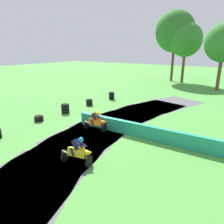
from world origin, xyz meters
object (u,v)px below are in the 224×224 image
(motorcycle_lead_orange, at_px, (96,121))
(tire_stack_mid_b, at_px, (65,109))
(tire_stack_far, at_px, (39,118))
(tire_stack_mid_a, at_px, (89,102))
(tire_stack_near, at_px, (112,96))
(motorcycle_chase_yellow, at_px, (79,151))

(motorcycle_lead_orange, xyz_separation_m, tire_stack_mid_b, (-4.82, 1.67, -0.25))
(motorcycle_lead_orange, xyz_separation_m, tire_stack_far, (-5.00, -1.01, -0.45))
(tire_stack_mid_a, bearing_deg, tire_stack_mid_b, -91.91)
(tire_stack_near, height_order, tire_stack_mid_a, tire_stack_near)
(tire_stack_near, height_order, tire_stack_mid_b, same)
(motorcycle_lead_orange, height_order, tire_stack_mid_a, motorcycle_lead_orange)
(motorcycle_lead_orange, relative_size, tire_stack_far, 2.40)
(motorcycle_lead_orange, xyz_separation_m, tire_stack_near, (-4.31, 8.26, -0.25))
(tire_stack_mid_a, xyz_separation_m, tire_stack_far, (-0.28, -5.86, -0.10))
(tire_stack_mid_b, relative_size, tire_stack_far, 1.15)
(motorcycle_chase_yellow, distance_m, tire_stack_near, 13.72)
(tire_stack_far, bearing_deg, motorcycle_lead_orange, 11.48)
(tire_stack_near, bearing_deg, tire_stack_far, -94.22)
(motorcycle_lead_orange, distance_m, tire_stack_far, 5.12)
(tire_stack_far, bearing_deg, motorcycle_chase_yellow, -22.82)
(tire_stack_near, distance_m, tire_stack_mid_a, 3.44)
(tire_stack_near, bearing_deg, motorcycle_lead_orange, -62.43)
(tire_stack_near, distance_m, tire_stack_far, 9.30)
(tire_stack_mid_b, distance_m, tire_stack_far, 2.70)
(motorcycle_lead_orange, bearing_deg, tire_stack_mid_b, 160.88)
(motorcycle_lead_orange, height_order, tire_stack_near, motorcycle_lead_orange)
(tire_stack_mid_a, distance_m, tire_stack_far, 5.87)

